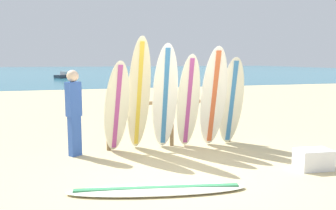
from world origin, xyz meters
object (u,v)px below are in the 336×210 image
object	(u,v)px
surfboard_leaning_left	(139,96)
beachgoer_standing	(74,109)
surfboard_rack	(172,113)
surfboard_leaning_center	(188,102)
small_boat_offshore	(65,76)
surfboard_leaning_center_right	(213,98)
surfboard_lying_on_sand	(157,189)
surfboard_leaning_center_left	(165,97)
cooler_box	(313,159)
surfboard_leaning_right	(231,102)
surfboard_leaning_far_left	(117,108)

from	to	relation	value
surfboard_leaning_left	beachgoer_standing	bearing A→B (deg)	171.99
surfboard_rack	surfboard_leaning_center	bearing A→B (deg)	-53.88
surfboard_rack	small_boat_offshore	xyz separation A→B (m)	(-2.33, 31.53, -0.49)
surfboard_leaning_center_right	surfboard_lying_on_sand	size ratio (longest dim) A/B	0.83
surfboard_leaning_left	beachgoer_standing	xyz separation A→B (m)	(-1.29, 0.18, -0.24)
surfboard_leaning_center_left	surfboard_rack	bearing A→B (deg)	51.08
cooler_box	surfboard_rack	bearing A→B (deg)	135.21
surfboard_leaning_center_right	surfboard_leaning_right	xyz separation A→B (m)	(0.48, 0.09, -0.11)
surfboard_lying_on_sand	beachgoer_standing	bearing A→B (deg)	115.24
surfboard_lying_on_sand	cooler_box	world-z (taller)	cooler_box
surfboard_leaning_center_left	cooler_box	bearing A→B (deg)	-43.23
surfboard_rack	surfboard_leaning_center	xyz separation A→B (m)	(0.26, -0.36, 0.29)
surfboard_leaning_far_left	cooler_box	distance (m)	3.82
surfboard_leaning_right	cooler_box	size ratio (longest dim) A/B	3.34
surfboard_leaning_center	beachgoer_standing	xyz separation A→B (m)	(-2.38, 0.13, -0.08)
surfboard_rack	beachgoer_standing	bearing A→B (deg)	-173.74
surfboard_rack	surfboard_leaning_far_left	xyz separation A→B (m)	(-1.29, -0.41, 0.23)
surfboard_leaning_left	beachgoer_standing	size ratio (longest dim) A/B	1.38
surfboard_leaning_far_left	cooler_box	bearing A→B (deg)	-30.90
surfboard_leaning_center	surfboard_leaning_left	bearing A→B (deg)	-177.17
surfboard_leaning_center_left	surfboard_leaning_center	bearing A→B (deg)	-6.85
surfboard_leaning_far_left	small_boat_offshore	distance (m)	31.97
surfboard_leaning_center_right	surfboard_leaning_right	size ratio (longest dim) A/B	1.11
surfboard_leaning_center	surfboard_leaning_center_right	bearing A→B (deg)	-6.26
surfboard_leaning_far_left	beachgoer_standing	distance (m)	0.85
surfboard_leaning_center	beachgoer_standing	world-z (taller)	surfboard_leaning_center
surfboard_rack	surfboard_leaning_right	size ratio (longest dim) A/B	1.46
beachgoer_standing	surfboard_leaning_center_right	bearing A→B (deg)	-3.66
surfboard_leaning_left	surfboard_leaning_center_right	xyz separation A→B (m)	(1.65, -0.01, -0.08)
surfboard_leaning_left	surfboard_leaning_right	xyz separation A→B (m)	(2.13, 0.09, -0.19)
small_boat_offshore	cooler_box	world-z (taller)	small_boat_offshore
surfboard_leaning_center	surfboard_leaning_center_right	xyz separation A→B (m)	(0.56, -0.06, 0.08)
surfboard_leaning_far_left	surfboard_lying_on_sand	world-z (taller)	surfboard_leaning_far_left
surfboard_leaning_right	cooler_box	world-z (taller)	surfboard_leaning_right
surfboard_leaning_center	cooler_box	xyz separation A→B (m)	(1.66, -1.97, -0.85)
small_boat_offshore	surfboard_leaning_center_right	bearing A→B (deg)	-84.37
surfboard_leaning_left	surfboard_leaning_right	distance (m)	2.15
surfboard_leaning_left	surfboard_leaning_center_right	size ratio (longest dim) A/B	1.07
surfboard_leaning_center_left	surfboard_lying_on_sand	world-z (taller)	surfboard_leaning_center_left
surfboard_leaning_right	surfboard_leaning_left	bearing A→B (deg)	-177.68
surfboard_leaning_center_left	surfboard_lying_on_sand	distance (m)	2.65
surfboard_leaning_left	surfboard_lying_on_sand	size ratio (longest dim) A/B	0.89
surfboard_leaning_far_left	beachgoer_standing	world-z (taller)	surfboard_leaning_far_left
surfboard_leaning_center_left	surfboard_leaning_center_right	size ratio (longest dim) A/B	1.02
surfboard_leaning_far_left	surfboard_leaning_center_left	distance (m)	1.07
surfboard_leaning_center_left	surfboard_lying_on_sand	xyz separation A→B (m)	(-0.77, -2.29, -1.10)
surfboard_rack	beachgoer_standing	world-z (taller)	beachgoer_standing
surfboard_leaning_center_right	beachgoer_standing	world-z (taller)	surfboard_leaning_center_right
surfboard_rack	surfboard_leaning_center_left	size ratio (longest dim) A/B	1.29
surfboard_leaning_far_left	surfboard_leaning_center_right	distance (m)	2.11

